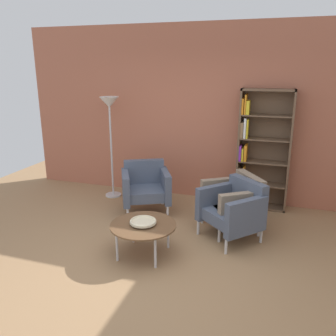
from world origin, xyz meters
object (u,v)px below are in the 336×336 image
Objects in this scene: armchair_by_bookshelf at (234,209)px; bookshelf_tall at (259,152)px; coffee_table_low at (143,226)px; armchair_corner_red at (145,186)px; floor_lamp_torchiere at (110,114)px; decorative_bowl at (143,222)px; armchair_spare_guest at (235,201)px.

bookshelf_tall is at bearing 122.91° from armchair_by_bookshelf.
bookshelf_tall is 2.00× the size of armchair_by_bookshelf.
armchair_corner_red is (-0.47, 1.26, 0.04)m from coffee_table_low.
coffee_table_low is 0.46× the size of floor_lamp_torchiere.
floor_lamp_torchiere is (-2.25, 0.94, 1.03)m from armchair_by_bookshelf.
coffee_table_low is (-1.18, -2.00, -0.55)m from bookshelf_tall.
decorative_bowl is (0.00, 0.00, 0.06)m from coffee_table_low.
armchair_spare_guest is (0.95, 1.04, 0.04)m from coffee_table_low.
bookshelf_tall is at bearing -2.49° from armchair_corner_red.
coffee_table_low is at bearing 180.00° from decorative_bowl.
bookshelf_tall is 2.37× the size of coffee_table_low.
coffee_table_low is 1.35m from armchair_corner_red.
armchair_by_bookshelf is (1.45, -0.49, 0.00)m from armchair_corner_red.
armchair_corner_red and armchair_spare_guest have the same top height.
armchair_by_bookshelf is 0.26m from armchair_spare_guest.
decorative_bowl is at bearing -53.61° from floor_lamp_torchiere.
armchair_spare_guest is at bearing -103.28° from bookshelf_tall.
decorative_bowl is 0.35× the size of armchair_corner_red.
armchair_corner_red reaches higher than coffee_table_low.
armchair_corner_red is (-0.47, 1.26, -0.02)m from decorative_bowl.
armchair_spare_guest is at bearing -17.09° from floor_lamp_torchiere.
armchair_by_bookshelf is (0.98, 0.78, 0.04)m from coffee_table_low.
decorative_bowl is (-1.18, -2.00, -0.49)m from bookshelf_tall.
armchair_spare_guest is at bearing 47.38° from decorative_bowl.
armchair_by_bookshelf and armchair_spare_guest have the same top height.
coffee_table_low is 0.85× the size of armchair_spare_guest.
floor_lamp_torchiere reaches higher than coffee_table_low.
armchair_by_bookshelf is 1.01× the size of armchair_spare_guest.
armchair_spare_guest reaches higher than decorative_bowl.
coffee_table_low is 0.06m from decorative_bowl.
bookshelf_tall reaches higher than armchair_corner_red.
floor_lamp_torchiere is at bearing 123.69° from armchair_corner_red.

